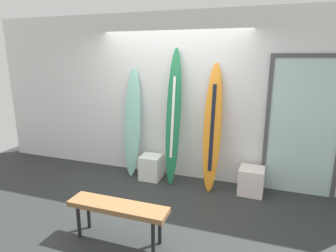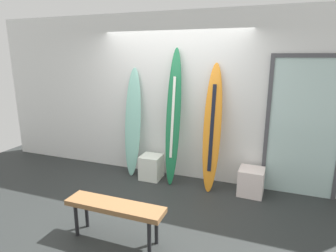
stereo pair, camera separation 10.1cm
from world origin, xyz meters
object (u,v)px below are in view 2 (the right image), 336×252
object	(u,v)px
surfboard_emerald	(173,118)
display_block_left	(251,182)
surfboard_sunset	(212,129)
display_block_center	(151,167)
bench	(115,209)
glass_door	(304,125)
surfboard_seafoam	(133,123)

from	to	relation	value
surfboard_emerald	display_block_left	distance (m)	1.57
surfboard_sunset	display_block_left	distance (m)	1.01
display_block_center	bench	bearing A→B (deg)	-79.99
surfboard_emerald	glass_door	world-z (taller)	surfboard_emerald
surfboard_seafoam	display_block_left	distance (m)	2.20
display_block_left	display_block_center	distance (m)	1.68
surfboard_emerald	glass_door	xyz separation A→B (m)	(1.96, 0.23, -0.00)
glass_door	surfboard_seafoam	bearing A→B (deg)	-176.56
surfboard_sunset	display_block_center	distance (m)	1.30
display_block_center	display_block_left	bearing A→B (deg)	0.21
glass_door	bench	xyz separation A→B (m)	(-2.05, -1.99, -0.70)
surfboard_sunset	display_block_left	world-z (taller)	surfboard_sunset
display_block_left	glass_door	world-z (taller)	glass_door
surfboard_emerald	surfboard_seafoam	bearing A→B (deg)	174.99
surfboard_sunset	glass_door	bearing A→B (deg)	10.34
bench	surfboard_emerald	bearing A→B (deg)	87.16
surfboard_emerald	surfboard_sunset	distance (m)	0.66
surfboard_seafoam	surfboard_emerald	xyz separation A→B (m)	(0.78, -0.07, 0.17)
surfboard_emerald	glass_door	distance (m)	1.98
surfboard_seafoam	display_block_center	xyz separation A→B (m)	(0.39, -0.11, -0.73)
surfboard_seafoam	bench	bearing A→B (deg)	-69.17
surfboard_seafoam	display_block_center	distance (m)	0.83
display_block_left	bench	bearing A→B (deg)	-128.72
surfboard_emerald	display_block_center	distance (m)	0.98
bench	display_block_left	bearing A→B (deg)	51.28
surfboard_seafoam	glass_door	xyz separation A→B (m)	(2.74, 0.16, 0.16)
bench	glass_door	bearing A→B (deg)	44.11
display_block_center	bench	size ratio (longest dim) A/B	0.35
surfboard_emerald	display_block_left	xyz separation A→B (m)	(1.29, -0.03, -0.89)
surfboard_seafoam	display_block_left	world-z (taller)	surfboard_seafoam
surfboard_seafoam	display_block_center	bearing A→B (deg)	-15.14
display_block_center	glass_door	xyz separation A→B (m)	(2.35, 0.27, 0.89)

